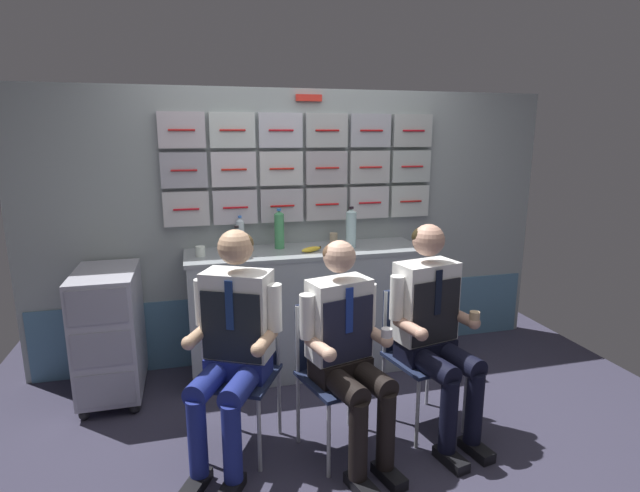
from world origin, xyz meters
name	(u,v)px	position (x,y,z in m)	size (l,w,h in m)	color
ground	(352,451)	(0.00, 0.00, -0.02)	(4.80, 4.80, 0.04)	#333143
galley_bulkhead	(301,224)	(0.00, 1.37, 1.11)	(4.20, 0.14, 2.15)	#97A1A1
galley_counter	(306,309)	(-0.02, 1.09, 0.48)	(1.79, 0.53, 0.96)	#9BA2A7
service_trolley	(110,331)	(-1.43, 1.00, 0.49)	(0.40, 0.65, 0.91)	black
folding_chair_left	(245,356)	(-0.58, 0.26, 0.53)	(0.54, 0.54, 0.86)	#A8AAAF
crew_member_left	(233,336)	(-0.66, 0.12, 0.73)	(0.60, 0.70, 1.31)	black
folding_chair_center	(332,358)	(-0.10, 0.11, 0.53)	(0.49, 0.49, 0.86)	#A8AAAF
crew_member_center	(347,344)	(-0.05, -0.05, 0.69)	(0.50, 0.64, 1.25)	black
folding_chair_right	(416,341)	(0.49, 0.21, 0.53)	(0.47, 0.47, 0.86)	#A8AAAF
crew_member_right	(434,321)	(0.52, 0.06, 0.72)	(0.52, 0.67, 1.29)	black
water_bottle_blue_cap	(279,230)	(-0.20, 1.18, 1.11)	(0.07, 0.07, 0.31)	#45995D
sparkling_bottle_green	(237,242)	(-0.54, 0.98, 1.07)	(0.07, 0.07, 0.23)	silver
water_bottle_tall	(351,228)	(0.33, 1.08, 1.11)	(0.08, 0.08, 0.31)	silver
water_bottle_short	(240,233)	(-0.49, 1.26, 1.08)	(0.06, 0.06, 0.25)	silver
paper_cup_blue	(334,238)	(0.24, 1.25, 1.00)	(0.06, 0.06, 0.08)	#C5AC88
coffee_cup_white	(250,246)	(-0.43, 1.16, 1.00)	(0.06, 0.06, 0.07)	tan
coffee_cup_spare	(200,251)	(-0.79, 1.07, 1.00)	(0.07, 0.07, 0.07)	white
snack_banana	(311,249)	(0.00, 1.00, 0.98)	(0.17, 0.10, 0.04)	yellow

